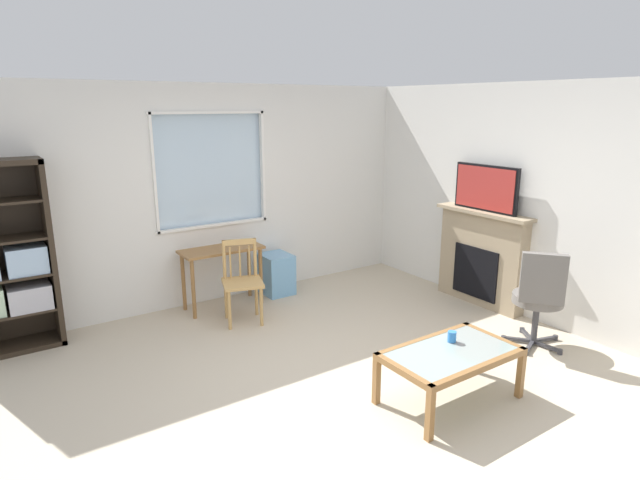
{
  "coord_description": "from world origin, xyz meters",
  "views": [
    {
      "loc": [
        -2.32,
        -3.27,
        2.33
      ],
      "look_at": [
        0.24,
        0.51,
        1.15
      ],
      "focal_mm": 29.57,
      "sensor_mm": 36.0,
      "label": 1
    }
  ],
  "objects_px": {
    "desk_under_window": "(222,259)",
    "plastic_drawer_unit": "(276,274)",
    "wooden_chair": "(242,281)",
    "fireplace": "(481,257)",
    "office_chair": "(539,295)",
    "sippy_cup": "(452,337)",
    "coffee_table": "(451,358)",
    "tv": "(486,188)"
  },
  "relations": [
    {
      "from": "fireplace",
      "to": "plastic_drawer_unit",
      "type": "bearing_deg",
      "value": 138.09
    },
    {
      "from": "fireplace",
      "to": "office_chair",
      "type": "height_order",
      "value": "fireplace"
    },
    {
      "from": "coffee_table",
      "to": "office_chair",
      "type": "bearing_deg",
      "value": 7.39
    },
    {
      "from": "desk_under_window",
      "to": "plastic_drawer_unit",
      "type": "distance_m",
      "value": 0.82
    },
    {
      "from": "tv",
      "to": "sippy_cup",
      "type": "height_order",
      "value": "tv"
    },
    {
      "from": "plastic_drawer_unit",
      "to": "office_chair",
      "type": "relative_size",
      "value": 0.51
    },
    {
      "from": "desk_under_window",
      "to": "plastic_drawer_unit",
      "type": "xyz_separation_m",
      "value": [
        0.74,
        0.05,
        -0.33
      ]
    },
    {
      "from": "desk_under_window",
      "to": "coffee_table",
      "type": "bearing_deg",
      "value": -77.3
    },
    {
      "from": "office_chair",
      "to": "sippy_cup",
      "type": "distance_m",
      "value": 1.29
    },
    {
      "from": "coffee_table",
      "to": "sippy_cup",
      "type": "relative_size",
      "value": 12.0
    },
    {
      "from": "plastic_drawer_unit",
      "to": "sippy_cup",
      "type": "xyz_separation_m",
      "value": [
        0.04,
        -2.85,
        0.23
      ]
    },
    {
      "from": "tv",
      "to": "plastic_drawer_unit",
      "type": "bearing_deg",
      "value": 137.81
    },
    {
      "from": "desk_under_window",
      "to": "plastic_drawer_unit",
      "type": "bearing_deg",
      "value": 3.85
    },
    {
      "from": "sippy_cup",
      "to": "wooden_chair",
      "type": "bearing_deg",
      "value": 108.87
    },
    {
      "from": "desk_under_window",
      "to": "fireplace",
      "type": "height_order",
      "value": "fireplace"
    },
    {
      "from": "tv",
      "to": "coffee_table",
      "type": "relative_size",
      "value": 0.78
    },
    {
      "from": "wooden_chair",
      "to": "sippy_cup",
      "type": "distance_m",
      "value": 2.42
    },
    {
      "from": "plastic_drawer_unit",
      "to": "fireplace",
      "type": "xyz_separation_m",
      "value": [
        1.85,
        -1.66,
        0.32
      ]
    },
    {
      "from": "desk_under_window",
      "to": "sippy_cup",
      "type": "distance_m",
      "value": 2.91
    },
    {
      "from": "tv",
      "to": "coffee_table",
      "type": "xyz_separation_m",
      "value": [
        -1.92,
        -1.3,
        -1.02
      ]
    },
    {
      "from": "plastic_drawer_unit",
      "to": "sippy_cup",
      "type": "relative_size",
      "value": 5.63
    },
    {
      "from": "wooden_chair",
      "to": "plastic_drawer_unit",
      "type": "height_order",
      "value": "wooden_chair"
    },
    {
      "from": "fireplace",
      "to": "sippy_cup",
      "type": "bearing_deg",
      "value": -146.61
    },
    {
      "from": "tv",
      "to": "coffee_table",
      "type": "height_order",
      "value": "tv"
    },
    {
      "from": "coffee_table",
      "to": "sippy_cup",
      "type": "distance_m",
      "value": 0.2
    },
    {
      "from": "fireplace",
      "to": "desk_under_window",
      "type": "bearing_deg",
      "value": 148.15
    },
    {
      "from": "wooden_chair",
      "to": "plastic_drawer_unit",
      "type": "relative_size",
      "value": 1.78
    },
    {
      "from": "sippy_cup",
      "to": "tv",
      "type": "bearing_deg",
      "value": 33.66
    },
    {
      "from": "wooden_chair",
      "to": "coffee_table",
      "type": "relative_size",
      "value": 0.83
    },
    {
      "from": "desk_under_window",
      "to": "plastic_drawer_unit",
      "type": "relative_size",
      "value": 1.86
    },
    {
      "from": "tv",
      "to": "office_chair",
      "type": "relative_size",
      "value": 0.84
    },
    {
      "from": "desk_under_window",
      "to": "tv",
      "type": "xyz_separation_m",
      "value": [
        2.57,
        -1.61,
        0.81
      ]
    },
    {
      "from": "wooden_chair",
      "to": "plastic_drawer_unit",
      "type": "xyz_separation_m",
      "value": [
        0.74,
        0.57,
        -0.21
      ]
    },
    {
      "from": "desk_under_window",
      "to": "sippy_cup",
      "type": "bearing_deg",
      "value": -74.36
    },
    {
      "from": "office_chair",
      "to": "tv",
      "type": "bearing_deg",
      "value": 65.83
    },
    {
      "from": "fireplace",
      "to": "coffee_table",
      "type": "bearing_deg",
      "value": -146.05
    },
    {
      "from": "desk_under_window",
      "to": "fireplace",
      "type": "xyz_separation_m",
      "value": [
        2.59,
        -1.61,
        -0.02
      ]
    },
    {
      "from": "coffee_table",
      "to": "desk_under_window",
      "type": "bearing_deg",
      "value": 102.7
    },
    {
      "from": "plastic_drawer_unit",
      "to": "office_chair",
      "type": "distance_m",
      "value": 3.1
    },
    {
      "from": "sippy_cup",
      "to": "plastic_drawer_unit",
      "type": "bearing_deg",
      "value": 90.83
    },
    {
      "from": "fireplace",
      "to": "coffee_table",
      "type": "distance_m",
      "value": 2.34
    },
    {
      "from": "fireplace",
      "to": "sippy_cup",
      "type": "xyz_separation_m",
      "value": [
        -1.81,
        -1.19,
        -0.09
      ]
    }
  ]
}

